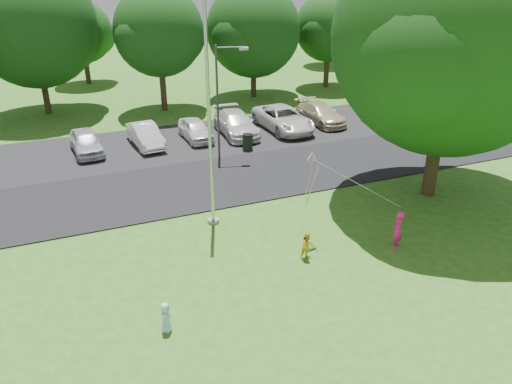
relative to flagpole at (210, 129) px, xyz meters
name	(u,v)px	position (x,y,z in m)	size (l,w,h in m)	color
ground	(345,266)	(3.50, -5.00, -4.17)	(120.00, 120.00, 0.00)	#30681B
park_road	(254,175)	(3.50, 4.00, -4.14)	(60.00, 6.00, 0.06)	black
parking_strip	(216,137)	(3.50, 10.50, -4.14)	(42.00, 7.00, 0.06)	black
flagpole	(210,129)	(0.00, 0.00, 0.00)	(0.50, 0.50, 10.00)	#B7BABF
street_lamp	(222,92)	(2.87, 7.09, -0.43)	(1.72, 0.59, 6.23)	#3F3F44
trash_can	(248,142)	(4.54, 7.64, -3.67)	(0.63, 0.63, 0.99)	black
big_tree	(452,43)	(10.33, -1.23, 2.88)	(10.69, 10.18, 12.42)	#332316
tree_row	(197,26)	(5.09, 19.23, 1.55)	(64.35, 11.94, 10.88)	#332316
horizon_trees	(195,28)	(7.56, 28.88, 0.14)	(77.46, 7.20, 7.02)	#332316
parked_cars	(235,124)	(4.80, 10.47, -3.42)	(17.24, 5.42, 1.47)	silver
woman	(397,230)	(6.00, -4.61, -3.38)	(0.57, 0.37, 1.57)	#FA2188
child_yellow	(308,245)	(2.43, -4.01, -3.60)	(0.55, 0.43, 1.13)	yellow
child_blue	(166,318)	(-3.40, -6.03, -3.66)	(0.50, 0.32, 1.01)	#98D9E9
kite	(313,171)	(3.22, -2.72, -1.21)	(3.09, 2.17, 2.34)	pink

